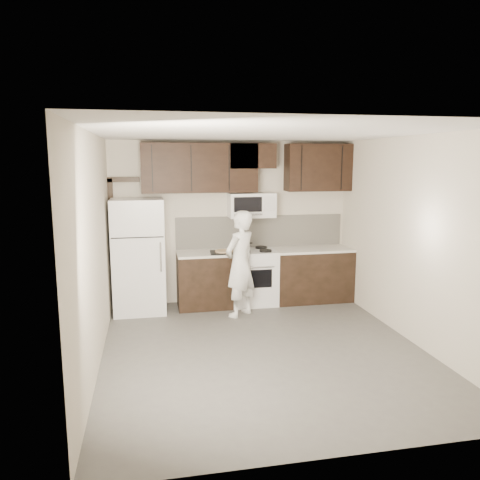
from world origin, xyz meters
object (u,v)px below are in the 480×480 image
object	(u,v)px
stove	(253,277)
refrigerator	(139,256)
microwave	(251,205)
person	(240,264)

from	to	relation	value
stove	refrigerator	world-z (taller)	refrigerator
microwave	person	xyz separation A→B (m)	(-0.33, -0.68, -0.83)
stove	refrigerator	distance (m)	1.90
microwave	refrigerator	world-z (taller)	microwave
stove	refrigerator	size ratio (longest dim) A/B	0.52
microwave	person	bearing A→B (deg)	-115.66
refrigerator	person	world-z (taller)	refrigerator
microwave	person	size ratio (longest dim) A/B	0.46
stove	microwave	distance (m)	1.20
stove	microwave	size ratio (longest dim) A/B	1.24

